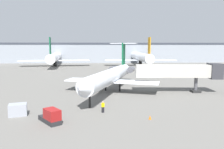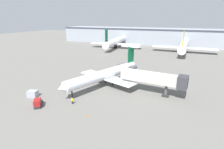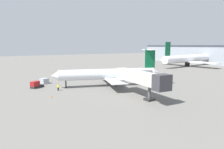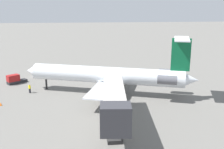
{
  "view_description": "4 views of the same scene",
  "coord_description": "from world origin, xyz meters",
  "px_view_note": "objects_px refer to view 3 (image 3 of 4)",
  "views": [
    {
      "loc": [
        -2.25,
        -44.17,
        9.65
      ],
      "look_at": [
        0.73,
        1.74,
        3.94
      ],
      "focal_mm": 36.11,
      "sensor_mm": 36.0,
      "label": 1
    },
    {
      "loc": [
        22.72,
        -44.09,
        19.88
      ],
      "look_at": [
        2.49,
        2.97,
        3.6
      ],
      "focal_mm": 28.79,
      "sensor_mm": 36.0,
      "label": 2
    },
    {
      "loc": [
        49.73,
        -27.66,
        11.73
      ],
      "look_at": [
        2.44,
        2.29,
        3.64
      ],
      "focal_mm": 32.25,
      "sensor_mm": 36.0,
      "label": 3
    },
    {
      "loc": [
        48.0,
        -1.93,
        16.1
      ],
      "look_at": [
        0.07,
        3.33,
        3.52
      ],
      "focal_mm": 43.44,
      "sensor_mm": 36.0,
      "label": 4
    }
  ],
  "objects_px": {
    "cargo_container_uld": "(44,81)",
    "ground_crew_marshaller": "(58,87)",
    "jet_bridge": "(142,78)",
    "baggage_tug_lead": "(36,85)",
    "traffic_cone_near": "(51,96)",
    "regional_jet": "(111,74)",
    "parked_airliner_west_end": "(187,59)"
  },
  "relations": [
    {
      "from": "ground_crew_marshaller",
      "to": "cargo_container_uld",
      "type": "xyz_separation_m",
      "value": [
        -12.02,
        -0.58,
        -0.03
      ]
    },
    {
      "from": "regional_jet",
      "to": "ground_crew_marshaller",
      "type": "distance_m",
      "value": 15.33
    },
    {
      "from": "baggage_tug_lead",
      "to": "jet_bridge",
      "type": "bearing_deg",
      "value": 36.89
    },
    {
      "from": "ground_crew_marshaller",
      "to": "baggage_tug_lead",
      "type": "bearing_deg",
      "value": -147.9
    },
    {
      "from": "regional_jet",
      "to": "traffic_cone_near",
      "type": "xyz_separation_m",
      "value": [
        4.06,
        -18.47,
        -3.33
      ]
    },
    {
      "from": "jet_bridge",
      "to": "ground_crew_marshaller",
      "type": "relative_size",
      "value": 10.59
    },
    {
      "from": "parked_airliner_west_end",
      "to": "ground_crew_marshaller",
      "type": "bearing_deg",
      "value": -74.85
    },
    {
      "from": "baggage_tug_lead",
      "to": "cargo_container_uld",
      "type": "xyz_separation_m",
      "value": [
        -5.33,
        3.61,
        -0.01
      ]
    },
    {
      "from": "baggage_tug_lead",
      "to": "cargo_container_uld",
      "type": "distance_m",
      "value": 6.44
    },
    {
      "from": "ground_crew_marshaller",
      "to": "parked_airliner_west_end",
      "type": "distance_m",
      "value": 84.04
    },
    {
      "from": "jet_bridge",
      "to": "traffic_cone_near",
      "type": "height_order",
      "value": "jet_bridge"
    },
    {
      "from": "baggage_tug_lead",
      "to": "traffic_cone_near",
      "type": "xyz_separation_m",
      "value": [
        12.87,
        0.65,
        -0.56
      ]
    },
    {
      "from": "regional_jet",
      "to": "cargo_container_uld",
      "type": "bearing_deg",
      "value": -132.38
    },
    {
      "from": "regional_jet",
      "to": "cargo_container_uld",
      "type": "xyz_separation_m",
      "value": [
        -14.15,
        -15.5,
        -2.78
      ]
    },
    {
      "from": "jet_bridge",
      "to": "parked_airliner_west_end",
      "type": "bearing_deg",
      "value": 120.25
    },
    {
      "from": "baggage_tug_lead",
      "to": "cargo_container_uld",
      "type": "relative_size",
      "value": 1.44
    },
    {
      "from": "baggage_tug_lead",
      "to": "regional_jet",
      "type": "bearing_deg",
      "value": 65.25
    },
    {
      "from": "ground_crew_marshaller",
      "to": "traffic_cone_near",
      "type": "xyz_separation_m",
      "value": [
        6.19,
        -3.54,
        -0.58
      ]
    },
    {
      "from": "cargo_container_uld",
      "to": "parked_airliner_west_end",
      "type": "bearing_deg",
      "value": 96.93
    },
    {
      "from": "jet_bridge",
      "to": "cargo_container_uld",
      "type": "bearing_deg",
      "value": -153.87
    },
    {
      "from": "cargo_container_uld",
      "to": "ground_crew_marshaller",
      "type": "bearing_deg",
      "value": 2.76
    },
    {
      "from": "cargo_container_uld",
      "to": "parked_airliner_west_end",
      "type": "distance_m",
      "value": 82.3
    },
    {
      "from": "ground_crew_marshaller",
      "to": "parked_airliner_west_end",
      "type": "bearing_deg",
      "value": 105.15
    },
    {
      "from": "ground_crew_marshaller",
      "to": "parked_airliner_west_end",
      "type": "relative_size",
      "value": 0.04
    },
    {
      "from": "cargo_container_uld",
      "to": "parked_airliner_west_end",
      "type": "relative_size",
      "value": 0.07
    },
    {
      "from": "baggage_tug_lead",
      "to": "traffic_cone_near",
      "type": "relative_size",
      "value": 7.36
    },
    {
      "from": "parked_airliner_west_end",
      "to": "baggage_tug_lead",
      "type": "bearing_deg",
      "value": -79.85
    },
    {
      "from": "jet_bridge",
      "to": "baggage_tug_lead",
      "type": "bearing_deg",
      "value": -143.11
    },
    {
      "from": "cargo_container_uld",
      "to": "traffic_cone_near",
      "type": "height_order",
      "value": "cargo_container_uld"
    },
    {
      "from": "jet_bridge",
      "to": "regional_jet",
      "type": "bearing_deg",
      "value": 175.74
    },
    {
      "from": "ground_crew_marshaller",
      "to": "traffic_cone_near",
      "type": "relative_size",
      "value": 3.07
    },
    {
      "from": "ground_crew_marshaller",
      "to": "baggage_tug_lead",
      "type": "distance_m",
      "value": 7.89
    }
  ]
}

